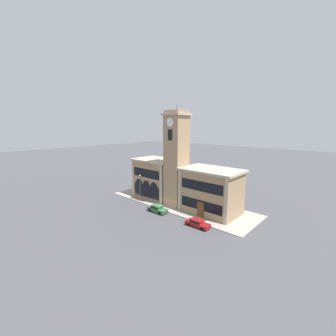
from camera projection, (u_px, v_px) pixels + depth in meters
name	position (u px, v px, depth m)	size (l,w,h in m)	color
ground_plane	(162.00, 210.00, 47.28)	(300.00, 300.00, 0.00)	#424247
sidewalk_kerb	(180.00, 203.00, 51.45)	(35.23, 11.52, 0.15)	gray
clock_tower	(176.00, 159.00, 48.56)	(4.77, 4.77, 21.93)	#9E7F5B
town_hall_left_wing	(157.00, 178.00, 55.70)	(11.17, 7.79, 9.53)	#9E7F5B
town_hall_right_wing	(211.00, 191.00, 45.45)	(11.98, 7.79, 9.13)	#9E7F5B
parked_car_near	(157.00, 209.00, 46.26)	(4.34, 2.03, 1.46)	#285633
parked_car_mid	(197.00, 223.00, 39.63)	(4.47, 1.95, 1.37)	maroon
street_lamp	(140.00, 184.00, 52.13)	(0.36, 0.36, 6.26)	#4C4C51
fire_hydrant	(137.00, 199.00, 53.15)	(0.22, 0.22, 0.87)	red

